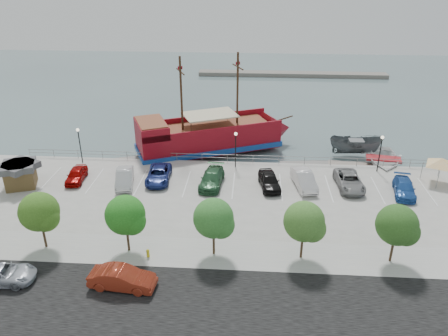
{
  "coord_description": "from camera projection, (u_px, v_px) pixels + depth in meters",
  "views": [
    {
      "loc": [
        1.81,
        -38.83,
        21.58
      ],
      "look_at": [
        -1.0,
        2.0,
        2.0
      ],
      "focal_mm": 35.0,
      "sensor_mm": 36.0,
      "label": 1
    }
  ],
  "objects": [
    {
      "name": "tree_f",
      "position": [
        399.0,
        227.0,
        33.07
      ],
      "size": [
        3.3,
        3.2,
        5.0
      ],
      "color": "#473321",
      "rests_on": "sidewalk"
    },
    {
      "name": "patrol_boat",
      "position": [
        355.0,
        147.0,
        54.82
      ],
      "size": [
        6.67,
        2.92,
        2.52
      ],
      "primitive_type": "imported",
      "rotation": [
        0.0,
        0.0,
        1.5
      ],
      "color": "#4C5255",
      "rests_on": "ground"
    },
    {
      "name": "lamp_post_left",
      "position": [
        79.0,
        139.0,
        50.07
      ],
      "size": [
        0.36,
        0.36,
        4.28
      ],
      "color": "black",
      "rests_on": "land_slab"
    },
    {
      "name": "street",
      "position": [
        221.0,
        307.0,
        29.97
      ],
      "size": [
        100.0,
        8.0,
        0.04
      ],
      "primitive_type": "cube",
      "color": "black",
      "rests_on": "land_slab"
    },
    {
      "name": "shed",
      "position": [
        20.0,
        174.0,
        45.48
      ],
      "size": [
        4.07,
        4.07,
        2.63
      ],
      "rotation": [
        0.0,
        0.0,
        0.34
      ],
      "color": "brown",
      "rests_on": "land_slab"
    },
    {
      "name": "ground",
      "position": [
        232.0,
        203.0,
        44.8
      ],
      "size": [
        160.0,
        160.0,
        0.0
      ],
      "primitive_type": "plane",
      "color": "#4D5F62"
    },
    {
      "name": "dock_west",
      "position": [
        132.0,
        161.0,
        53.8
      ],
      "size": [
        6.79,
        3.89,
        0.37
      ],
      "primitive_type": "cube",
      "rotation": [
        0.0,
        0.0,
        0.33
      ],
      "color": "gray",
      "rests_on": "ground"
    },
    {
      "name": "parked_car_h",
      "position": [
        404.0,
        188.0,
        44.16
      ],
      "size": [
        2.72,
        5.05,
        1.39
      ],
      "primitive_type": "imported",
      "rotation": [
        0.0,
        0.0,
        -0.17
      ],
      "color": "#21509F",
      "rests_on": "land_slab"
    },
    {
      "name": "street_sedan",
      "position": [
        122.0,
        278.0,
        31.49
      ],
      "size": [
        4.98,
        2.13,
        1.6
      ],
      "primitive_type": "imported",
      "rotation": [
        0.0,
        0.0,
        1.48
      ],
      "color": "maroon",
      "rests_on": "street"
    },
    {
      "name": "fire_hydrant",
      "position": [
        148.0,
        253.0,
        34.86
      ],
      "size": [
        0.26,
        0.26,
        0.74
      ],
      "rotation": [
        0.0,
        0.0,
        -0.25
      ],
      "color": "gold",
      "rests_on": "sidewalk"
    },
    {
      "name": "parked_car_d",
      "position": [
        212.0,
        178.0,
        45.91
      ],
      "size": [
        2.65,
        5.52,
        1.55
      ],
      "primitive_type": "imported",
      "rotation": [
        0.0,
        0.0,
        -0.09
      ],
      "color": "#275633",
      "rests_on": "land_slab"
    },
    {
      "name": "dock_mid",
      "position": [
        310.0,
        166.0,
        52.45
      ],
      "size": [
        7.11,
        2.55,
        0.4
      ],
      "primitive_type": "cube",
      "rotation": [
        0.0,
        0.0,
        0.08
      ],
      "color": "gray",
      "rests_on": "ground"
    },
    {
      "name": "pirate_ship",
      "position": [
        220.0,
        136.0,
        55.86
      ],
      "size": [
        21.03,
        13.41,
        13.17
      ],
      "rotation": [
        0.0,
        0.0,
        0.42
      ],
      "color": "maroon",
      "rests_on": "ground"
    },
    {
      "name": "tree_c",
      "position": [
        127.0,
        216.0,
        34.37
      ],
      "size": [
        3.3,
        3.2,
        5.0
      ],
      "color": "#473321",
      "rests_on": "sidewalk"
    },
    {
      "name": "canopy_tent",
      "position": [
        442.0,
        158.0,
        45.7
      ],
      "size": [
        4.99,
        4.99,
        3.2
      ],
      "rotation": [
        0.0,
        0.0,
        0.38
      ],
      "color": "slate",
      "rests_on": "land_slab"
    },
    {
      "name": "sidewalk",
      "position": [
        226.0,
        254.0,
        35.37
      ],
      "size": [
        100.0,
        4.0,
        0.05
      ],
      "primitive_type": "cube",
      "color": "#999997",
      "rests_on": "land_slab"
    },
    {
      "name": "street_van",
      "position": [
        2.0,
        274.0,
        32.1
      ],
      "size": [
        4.98,
        2.52,
        1.35
      ],
      "primitive_type": "imported",
      "rotation": [
        0.0,
        0.0,
        1.63
      ],
      "color": "#A4A9B4",
      "rests_on": "street"
    },
    {
      "name": "far_shore",
      "position": [
        292.0,
        74.0,
        93.51
      ],
      "size": [
        40.0,
        3.0,
        0.8
      ],
      "primitive_type": "cube",
      "color": "slate",
      "rests_on": "ground"
    },
    {
      "name": "parked_car_b",
      "position": [
        124.0,
        178.0,
        46.0
      ],
      "size": [
        2.65,
        5.07,
        1.59
      ],
      "primitive_type": "imported",
      "rotation": [
        0.0,
        0.0,
        0.21
      ],
      "color": "silver",
      "rests_on": "land_slab"
    },
    {
      "name": "lamp_post_mid",
      "position": [
        236.0,
        143.0,
        48.95
      ],
      "size": [
        0.36,
        0.36,
        4.28
      ],
      "color": "black",
      "rests_on": "land_slab"
    },
    {
      "name": "lamp_post_right",
      "position": [
        381.0,
        147.0,
        47.96
      ],
      "size": [
        0.36,
        0.36,
        4.28
      ],
      "color": "black",
      "rests_on": "land_slab"
    },
    {
      "name": "tree_e",
      "position": [
        306.0,
        223.0,
        33.5
      ],
      "size": [
        3.3,
        3.2,
        5.0
      ],
      "color": "#473321",
      "rests_on": "sidewalk"
    },
    {
      "name": "tree_b",
      "position": [
        41.0,
        213.0,
        34.8
      ],
      "size": [
        3.3,
        3.2,
        5.0
      ],
      "color": "#473321",
      "rests_on": "sidewalk"
    },
    {
      "name": "tree_d",
      "position": [
        215.0,
        220.0,
        33.94
      ],
      "size": [
        3.3,
        3.2,
        5.0
      ],
      "color": "#473321",
      "rests_on": "sidewalk"
    },
    {
      "name": "seawall_railing",
      "position": [
        236.0,
        158.0,
        51.17
      ],
      "size": [
        50.0,
        0.06,
        1.0
      ],
      "color": "gray",
      "rests_on": "land_slab"
    },
    {
      "name": "dock_east",
      "position": [
        359.0,
        167.0,
        52.09
      ],
      "size": [
        7.32,
        2.88,
        0.41
      ],
      "primitive_type": "cube",
      "rotation": [
        0.0,
        0.0,
        -0.12
      ],
      "color": "gray",
      "rests_on": "ground"
    },
    {
      "name": "speedboat",
      "position": [
        383.0,
        161.0,
        52.26
      ],
      "size": [
        6.3,
        7.98,
        1.49
      ],
      "primitive_type": "imported",
      "rotation": [
        0.0,
        0.0,
        -0.17
      ],
      "color": "white",
      "rests_on": "ground"
    },
    {
      "name": "parked_car_c",
      "position": [
        159.0,
        175.0,
        46.84
      ],
      "size": [
        2.73,
        5.35,
        1.45
      ],
      "primitive_type": "imported",
      "rotation": [
        0.0,
        0.0,
        0.06
      ],
      "color": "navy",
      "rests_on": "land_slab"
    },
    {
      "name": "parked_car_g",
      "position": [
        349.0,
        181.0,
        45.44
      ],
      "size": [
        2.77,
        5.51,
        1.5
      ],
      "primitive_type": "imported",
      "rotation": [
        0.0,
        0.0,
        0.05
      ],
      "color": "gray",
      "rests_on": "land_slab"
    },
    {
      "name": "parked_car_e",
      "position": [
        269.0,
        180.0,
        45.45
      ],
      "size": [
        2.63,
        4.93,
        1.6
      ],
      "primitive_type": "imported",
      "rotation": [
        0.0,
        0.0,
        0.16
      ],
      "color": "black",
      "rests_on": "land_slab"
    },
    {
      "name": "parked_car_a",
      "position": [
        76.0,
        175.0,
        46.85
      ],
      "size": [
        2.01,
        4.29,
        1.42
      ],
      "primitive_type": "imported",
      "rotation": [
        0.0,
        0.0,
        0.08
      ],
      "color": "#970402",
      "rests_on": "land_slab"
    },
    {
      "name": "parked_car_f",
      "position": [
        304.0,
        180.0,
        45.55
      ],
      "size": [
        2.65,
        5.28,
        1.66
      ],
      "primitive_type": "imported",
      "rotation": [
        0.0,
        0.0,
        0.18
      ],
      "color": "silver",
      "rests_on": "land_slab"
    }
  ]
}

